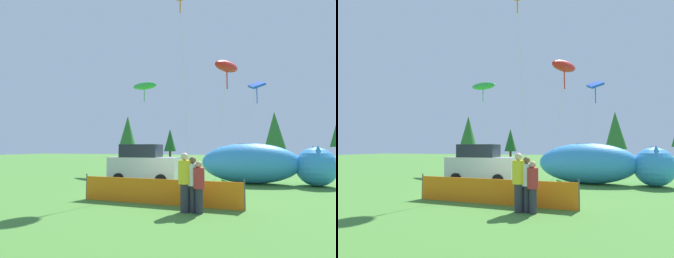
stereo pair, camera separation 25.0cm
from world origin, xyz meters
The scene contains 14 objects.
ground_plane centered at (0.00, 0.00, 0.00)m, with size 120.00×120.00×0.00m, color #477F33.
parked_car centered at (-1.80, 2.61, 1.07)m, with size 3.98×2.00×2.21m.
folding_chair centered at (2.95, -1.91, 0.51)m, with size 0.66×0.66×0.87m.
inflatable_cat centered at (4.74, 4.06, 1.05)m, with size 7.16×2.53×2.28m.
safety_fence centered at (0.75, -2.52, 0.45)m, with size 6.08×0.31×1.00m.
spectator_in_white_shirt centered at (2.40, -3.41, 0.88)m, with size 0.35×0.35×1.61m.
spectator_in_yellow_shirt centered at (2.18, -3.28, 0.95)m, with size 0.38×0.38×1.74m.
spectator_in_green_shirt centered at (1.93, -3.36, 1.02)m, with size 0.41×0.41×1.87m.
kite_blue_box centered at (4.69, 7.26, 6.25)m, with size 2.15×1.90×6.75m.
kite_green_fish centered at (-4.01, 8.26, 7.07)m, with size 3.04×2.29×7.58m.
kite_red_lizard centered at (2.93, 3.30, 6.60)m, with size 1.79×3.75×7.11m.
horizon_tree_east centered at (-9.47, 35.54, 3.37)m, with size 2.30×2.30×5.49m.
horizon_tree_west centered at (-19.62, 38.71, 5.30)m, with size 3.62×3.62×8.64m.
horizon_tree_mid centered at (8.31, 30.92, 4.58)m, with size 3.13×3.13×7.46m.
Camera 1 is at (3.77, -11.60, 2.05)m, focal length 28.00 mm.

